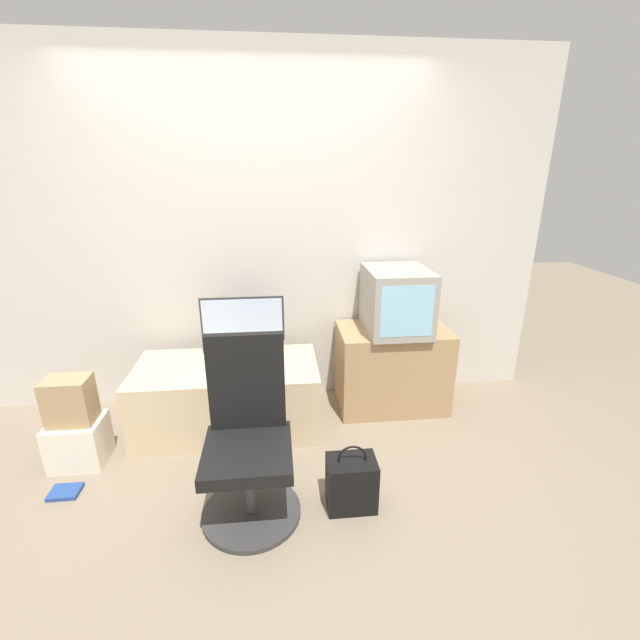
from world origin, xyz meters
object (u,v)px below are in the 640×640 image
object	(u,v)px
handbag	(351,483)
book	(65,492)
cardboard_box_lower	(79,442)
main_monitor	(243,325)
keyboard	(244,372)
crt_tv	(397,300)
mouse	(280,368)
office_chair	(248,446)

from	to	relation	value
handbag	book	world-z (taller)	handbag
cardboard_box_lower	main_monitor	bearing A→B (deg)	25.67
keyboard	cardboard_box_lower	bearing A→B (deg)	-169.93
book	crt_tv	bearing A→B (deg)	19.76
book	mouse	bearing A→B (deg)	21.78
keyboard	cardboard_box_lower	world-z (taller)	keyboard
office_chair	cardboard_box_lower	world-z (taller)	office_chair
main_monitor	cardboard_box_lower	distance (m)	1.27
mouse	office_chair	world-z (taller)	office_chair
cardboard_box_lower	crt_tv	bearing A→B (deg)	12.30
keyboard	book	size ratio (longest dim) A/B	2.08
cardboard_box_lower	handbag	size ratio (longest dim) A/B	0.82
book	cardboard_box_lower	bearing A→B (deg)	93.99
crt_tv	handbag	xyz separation A→B (m)	(-0.49, -1.02, -0.72)
office_chair	book	bearing A→B (deg)	169.16
office_chair	handbag	size ratio (longest dim) A/B	2.51
keyboard	office_chair	bearing A→B (deg)	-85.07
handbag	mouse	bearing A→B (deg)	115.78
main_monitor	mouse	distance (m)	0.44
keyboard	office_chair	size ratio (longest dim) A/B	0.35
keyboard	book	world-z (taller)	keyboard
mouse	crt_tv	distance (m)	0.98
mouse	cardboard_box_lower	size ratio (longest dim) A/B	0.18
keyboard	mouse	xyz separation A→B (m)	(0.24, 0.02, 0.01)
office_chair	cardboard_box_lower	bearing A→B (deg)	155.48
mouse	office_chair	bearing A→B (deg)	-104.31
crt_tv	keyboard	bearing A→B (deg)	-165.63
office_chair	handbag	xyz separation A→B (m)	(0.55, -0.05, -0.25)
keyboard	book	distance (m)	1.23
handbag	book	xyz separation A→B (m)	(-1.63, 0.26, -0.14)
office_chair	handbag	world-z (taller)	office_chair
main_monitor	handbag	size ratio (longest dim) A/B	1.52
handbag	book	size ratio (longest dim) A/B	2.36
office_chair	cardboard_box_lower	distance (m)	1.24
mouse	crt_tv	bearing A→B (deg)	16.70
crt_tv	handbag	world-z (taller)	crt_tv
main_monitor	keyboard	bearing A→B (deg)	-87.53
office_chair	book	world-z (taller)	office_chair
crt_tv	office_chair	bearing A→B (deg)	-137.07
main_monitor	mouse	xyz separation A→B (m)	(0.25, -0.29, -0.21)
mouse	book	distance (m)	1.44
mouse	book	bearing A→B (deg)	-158.22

